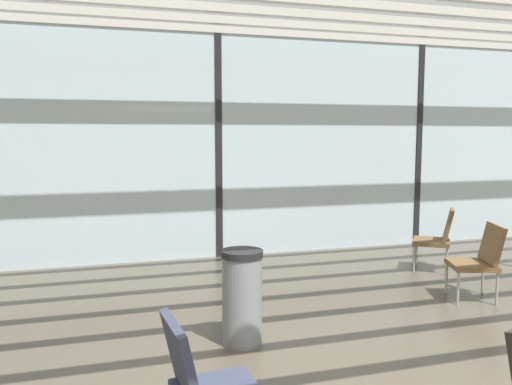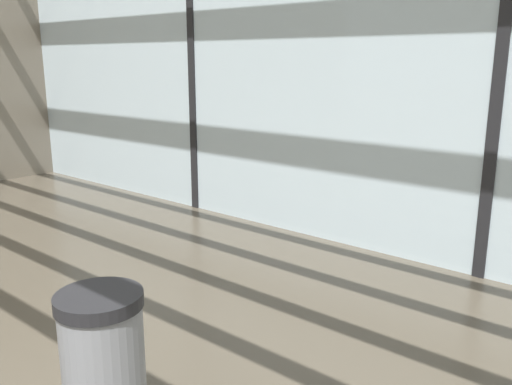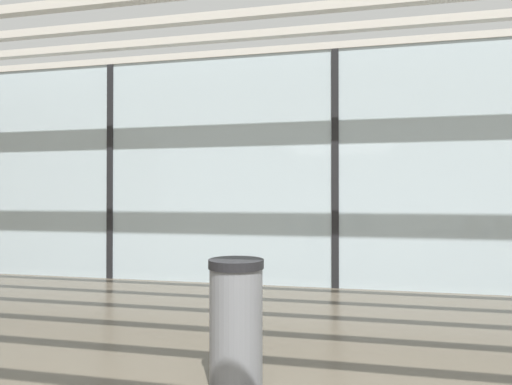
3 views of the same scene
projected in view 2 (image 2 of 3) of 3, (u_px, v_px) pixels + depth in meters
glass_curtain_wall at (501, 77)px, 4.28m from camera, size 14.00×0.08×3.38m
window_mullion_0 at (195, 71)px, 6.46m from camera, size 0.10×0.12×3.38m
window_mullion_1 at (501, 77)px, 4.28m from camera, size 0.10×0.12×3.38m
trash_bin at (105, 383)px, 2.39m from camera, size 0.38×0.38×0.86m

